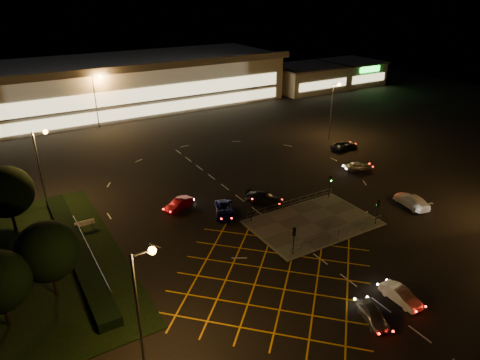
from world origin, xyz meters
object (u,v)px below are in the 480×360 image
signal_nw (252,204)px  car_circ_red (179,204)px  signal_sw (294,236)px  car_approach_white (412,200)px  signal_ne (330,182)px  car_right_silver (358,166)px  car_far_dkgrey (265,199)px  car_left_blue (225,210)px  signal_se (378,207)px  car_near_silver (373,315)px  car_east_grey (344,145)px  car_queue_white (401,295)px

signal_nw → car_circ_red: (-6.01, 7.34, -1.70)m
signal_sw → car_approach_white: 19.54m
signal_ne → car_circ_red: bearing=157.8°
signal_nw → car_right_silver: signal_nw is taller
signal_ne → car_far_dkgrey: (-8.06, 3.01, -1.65)m
car_right_silver → car_circ_red: size_ratio=0.99×
car_left_blue → car_right_silver: car_right_silver is taller
signal_sw → car_left_blue: size_ratio=0.65×
signal_sw → signal_se: same height
car_left_blue → car_far_dkgrey: (5.84, -0.04, 0.04)m
car_near_silver → car_east_grey: bearing=68.4°
car_near_silver → signal_nw: bearing=108.3°
car_far_dkgrey → signal_se: bearing=-89.8°
car_right_silver → car_east_grey: car_right_silver is taller
signal_sw → signal_nw: bearing=-90.0°
car_near_silver → car_far_dkgrey: car_far_dkgrey is taller
car_queue_white → car_east_grey: size_ratio=0.81×
car_far_dkgrey → car_approach_white: bearing=-68.9°
car_circ_red → car_far_dkgrey: bearing=43.7°
signal_nw → car_left_blue: size_ratio=0.65×
signal_sw → car_queue_white: size_ratio=0.81×
car_east_grey → car_near_silver: bearing=136.5°
car_near_silver → car_far_dkgrey: (4.10, 21.97, 0.08)m
car_left_blue → car_east_grey: size_ratio=1.01×
car_left_blue → car_east_grey: bearing=42.0°
car_right_silver → car_near_silver: bearing=158.7°
car_far_dkgrey → car_right_silver: size_ratio=1.23×
car_near_silver → car_east_grey: (26.91, 31.66, 0.03)m
signal_se → car_left_blue: signal_se is taller
car_near_silver → car_approach_white: (19.61, 11.98, 0.12)m
car_left_blue → car_circ_red: car_left_blue is taller
car_queue_white → car_left_blue: (-5.66, 21.54, 0.04)m
signal_nw → car_east_grey: 29.66m
car_far_dkgrey → car_right_silver: (18.05, 1.80, -0.03)m
car_left_blue → car_circ_red: 5.94m
signal_se → car_queue_white: size_ratio=0.81×
car_far_dkgrey → car_east_grey: car_far_dkgrey is taller
signal_ne → car_right_silver: 11.21m
signal_nw → signal_ne: bearing=0.0°
signal_ne → car_approach_white: signal_ne is taller
signal_sw → car_east_grey: 33.86m
signal_sw → car_approach_white: signal_sw is taller
signal_sw → car_near_silver: (-0.16, -10.97, -1.73)m
signal_ne → car_far_dkgrey: signal_ne is taller
car_far_dkgrey → signal_sw: bearing=-145.8°
car_circ_red → car_queue_white: bearing=-2.0°
signal_nw → car_near_silver: signal_nw is taller
signal_sw → car_right_silver: bearing=-149.8°
signal_nw → car_far_dkgrey: (3.94, 3.01, -1.65)m
signal_se → car_east_grey: (14.75, 20.68, -1.70)m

